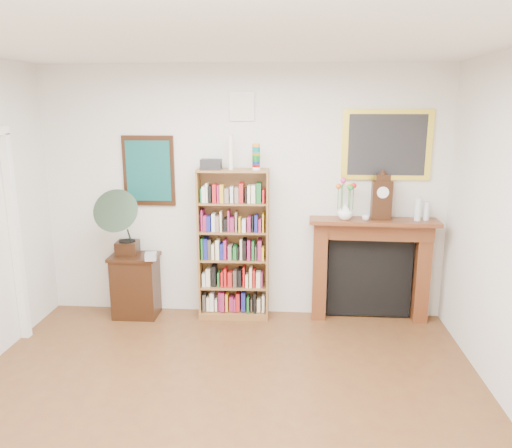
# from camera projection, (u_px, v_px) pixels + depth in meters

# --- Properties ---
(room) EXTENTS (4.51, 5.01, 2.81)m
(room) POSITION_uv_depth(u_px,v_px,m) (205.00, 262.00, 3.14)
(room) COLOR #5B301B
(room) RESTS_ON ground
(teal_poster) EXTENTS (0.58, 0.04, 0.78)m
(teal_poster) POSITION_uv_depth(u_px,v_px,m) (149.00, 171.00, 5.56)
(teal_poster) COLOR black
(teal_poster) RESTS_ON back_wall
(small_picture) EXTENTS (0.26, 0.04, 0.30)m
(small_picture) POSITION_uv_depth(u_px,v_px,m) (242.00, 106.00, 5.32)
(small_picture) COLOR white
(small_picture) RESTS_ON back_wall
(gilt_painting) EXTENTS (0.95, 0.04, 0.75)m
(gilt_painting) POSITION_uv_depth(u_px,v_px,m) (387.00, 145.00, 5.31)
(gilt_painting) COLOR yellow
(gilt_painting) RESTS_ON back_wall
(bookshelf) EXTENTS (0.79, 0.30, 1.95)m
(bookshelf) POSITION_uv_depth(u_px,v_px,m) (233.00, 237.00, 5.52)
(bookshelf) COLOR brown
(bookshelf) RESTS_ON floor
(side_cabinet) EXTENTS (0.53, 0.39, 0.72)m
(side_cabinet) POSITION_uv_depth(u_px,v_px,m) (136.00, 286.00, 5.68)
(side_cabinet) COLOR black
(side_cabinet) RESTS_ON floor
(fireplace) EXTENTS (1.39, 0.38, 1.16)m
(fireplace) POSITION_uv_depth(u_px,v_px,m) (371.00, 260.00, 5.53)
(fireplace) COLOR #502712
(fireplace) RESTS_ON floor
(gramophone) EXTENTS (0.50, 0.61, 0.78)m
(gramophone) POSITION_uv_depth(u_px,v_px,m) (122.00, 219.00, 5.42)
(gramophone) COLOR black
(gramophone) RESTS_ON side_cabinet
(cd_stack) EXTENTS (0.14, 0.14, 0.08)m
(cd_stack) POSITION_uv_depth(u_px,v_px,m) (151.00, 256.00, 5.42)
(cd_stack) COLOR silver
(cd_stack) RESTS_ON side_cabinet
(mantel_clock) EXTENTS (0.21, 0.12, 0.49)m
(mantel_clock) POSITION_uv_depth(u_px,v_px,m) (382.00, 198.00, 5.31)
(mantel_clock) COLOR black
(mantel_clock) RESTS_ON fireplace
(flower_vase) EXTENTS (0.20, 0.20, 0.17)m
(flower_vase) POSITION_uv_depth(u_px,v_px,m) (345.00, 211.00, 5.35)
(flower_vase) COLOR white
(flower_vase) RESTS_ON fireplace
(teacup) EXTENTS (0.09, 0.09, 0.06)m
(teacup) POSITION_uv_depth(u_px,v_px,m) (366.00, 218.00, 5.31)
(teacup) COLOR silver
(teacup) RESTS_ON fireplace
(bottle_left) EXTENTS (0.07, 0.07, 0.24)m
(bottle_left) POSITION_uv_depth(u_px,v_px,m) (418.00, 209.00, 5.29)
(bottle_left) COLOR silver
(bottle_left) RESTS_ON fireplace
(bottle_right) EXTENTS (0.06, 0.06, 0.20)m
(bottle_right) POSITION_uv_depth(u_px,v_px,m) (426.00, 211.00, 5.31)
(bottle_right) COLOR silver
(bottle_right) RESTS_ON fireplace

